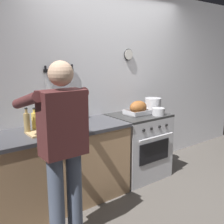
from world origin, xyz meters
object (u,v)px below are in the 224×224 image
(bottle_olive_oil, at_px, (81,110))
(stock_pot, at_px, (153,105))
(person_cook, at_px, (62,144))
(cutting_board, at_px, (45,132))
(bottle_vinegar, at_px, (27,123))
(bottle_dish_soap, at_px, (51,121))
(stove, at_px, (138,145))
(roasting_pan, at_px, (138,108))
(bottle_cooking_oil, at_px, (35,121))
(bottle_soy_sauce, at_px, (69,116))
(saucepan, at_px, (158,112))

(bottle_olive_oil, bearing_deg, stock_pot, -12.56)
(person_cook, height_order, cutting_board, person_cook)
(stock_pot, xyz_separation_m, bottle_vinegar, (-1.82, 0.03, 0.01))
(cutting_board, relative_size, bottle_dish_soap, 1.72)
(stove, xyz_separation_m, cutting_board, (-1.39, -0.06, 0.46))
(roasting_pan, bearing_deg, bottle_cooking_oil, 176.45)
(bottle_vinegar, relative_size, bottle_soy_sauce, 1.50)
(roasting_pan, relative_size, saucepan, 2.08)
(roasting_pan, height_order, bottle_cooking_oil, bottle_cooking_oil)
(person_cook, bearing_deg, bottle_vinegar, 7.39)
(stove, height_order, bottle_soy_sauce, bottle_soy_sauce)
(bottle_cooking_oil, bearing_deg, bottle_vinegar, -153.55)
(saucepan, height_order, bottle_dish_soap, bottle_dish_soap)
(stove, xyz_separation_m, bottle_dish_soap, (-1.27, 0.06, 0.54))
(person_cook, bearing_deg, roasting_pan, -65.33)
(person_cook, height_order, bottle_olive_oil, person_cook)
(bottle_dish_soap, bearing_deg, bottle_olive_oil, 20.13)
(bottle_vinegar, xyz_separation_m, bottle_olive_oil, (0.76, 0.20, 0.00))
(roasting_pan, xyz_separation_m, saucepan, (0.19, -0.20, -0.04))
(person_cook, height_order, saucepan, person_cook)
(roasting_pan, distance_m, bottle_vinegar, 1.53)
(cutting_board, bearing_deg, person_cook, -98.31)
(person_cook, bearing_deg, bottle_olive_oil, -37.24)
(bottle_cooking_oil, bearing_deg, bottle_olive_oil, 12.94)
(roasting_pan, relative_size, bottle_soy_sauce, 1.95)
(cutting_board, relative_size, bottle_olive_oil, 1.32)
(stock_pot, height_order, bottle_dish_soap, bottle_dish_soap)
(person_cook, distance_m, saucepan, 1.71)
(bottle_vinegar, height_order, bottle_dish_soap, bottle_vinegar)
(stock_pot, height_order, bottle_cooking_oil, bottle_cooking_oil)
(stove, xyz_separation_m, stock_pot, (0.28, 0.01, 0.55))
(stove, xyz_separation_m, person_cook, (-1.48, -0.62, 0.50))
(roasting_pan, distance_m, saucepan, 0.28)
(saucepan, height_order, bottle_vinegar, bottle_vinegar)
(bottle_olive_oil, relative_size, bottle_soy_sauce, 1.50)
(stock_pot, xyz_separation_m, cutting_board, (-1.67, -0.07, -0.09))
(bottle_soy_sauce, bearing_deg, person_cook, -121.49)
(bottle_dish_soap, height_order, bottle_olive_oil, bottle_olive_oil)
(bottle_vinegar, xyz_separation_m, bottle_soy_sauce, (0.57, 0.15, -0.04))
(roasting_pan, distance_m, bottle_cooking_oil, 1.43)
(person_cook, relative_size, bottle_olive_oil, 6.11)
(cutting_board, bearing_deg, bottle_olive_oil, 26.15)
(cutting_board, height_order, bottle_soy_sauce, bottle_soy_sauce)
(stove, bearing_deg, roasting_pan, 171.80)
(bottle_dish_soap, distance_m, bottle_olive_oil, 0.52)
(stove, xyz_separation_m, roasting_pan, (-0.01, 0.00, 0.54))
(roasting_pan, xyz_separation_m, bottle_cooking_oil, (-1.43, 0.09, 0.02))
(stove, bearing_deg, bottle_cooking_oil, 176.40)
(person_cook, bearing_deg, cutting_board, -6.78)
(person_cook, bearing_deg, stove, -65.58)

